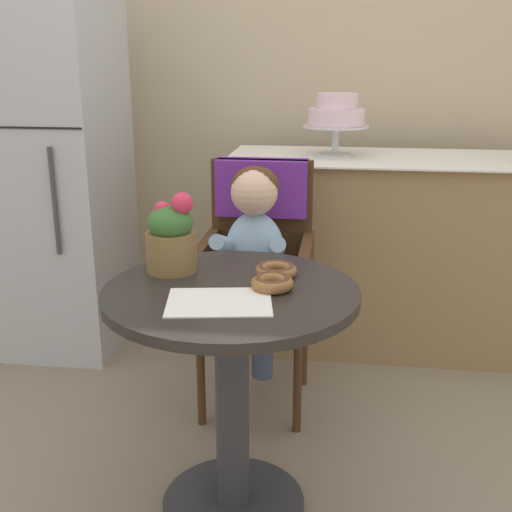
{
  "coord_description": "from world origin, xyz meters",
  "views": [
    {
      "loc": [
        0.3,
        -1.64,
        1.34
      ],
      "look_at": [
        0.05,
        0.15,
        0.77
      ],
      "focal_mm": 44.73,
      "sensor_mm": 36.0,
      "label": 1
    }
  ],
  "objects_px": {
    "wicker_chair": "(259,244)",
    "donut_mid": "(276,270)",
    "tiered_cake_stand": "(336,115)",
    "donut_front": "(272,282)",
    "seated_child": "(253,246)",
    "refrigerator": "(46,168)",
    "flower_vase": "(171,236)",
    "cafe_table": "(232,357)"
  },
  "relations": [
    {
      "from": "wicker_chair",
      "to": "donut_mid",
      "type": "xyz_separation_m",
      "value": [
        0.13,
        -0.6,
        0.1
      ]
    },
    {
      "from": "tiered_cake_stand",
      "to": "wicker_chair",
      "type": "bearing_deg",
      "value": -115.02
    },
    {
      "from": "donut_front",
      "to": "donut_mid",
      "type": "bearing_deg",
      "value": 90.88
    },
    {
      "from": "wicker_chair",
      "to": "seated_child",
      "type": "xyz_separation_m",
      "value": [
        -0.0,
        -0.16,
        0.04
      ]
    },
    {
      "from": "donut_front",
      "to": "tiered_cake_stand",
      "type": "bearing_deg",
      "value": 83.85
    },
    {
      "from": "tiered_cake_stand",
      "to": "refrigerator",
      "type": "height_order",
      "value": "refrigerator"
    },
    {
      "from": "seated_child",
      "to": "donut_front",
      "type": "height_order",
      "value": "seated_child"
    },
    {
      "from": "donut_front",
      "to": "flower_vase",
      "type": "bearing_deg",
      "value": 159.47
    },
    {
      "from": "cafe_table",
      "to": "seated_child",
      "type": "relative_size",
      "value": 0.99
    },
    {
      "from": "flower_vase",
      "to": "seated_child",
      "type": "bearing_deg",
      "value": 67.31
    },
    {
      "from": "cafe_table",
      "to": "refrigerator",
      "type": "xyz_separation_m",
      "value": [
        -1.05,
        1.1,
        0.34
      ]
    },
    {
      "from": "wicker_chair",
      "to": "refrigerator",
      "type": "height_order",
      "value": "refrigerator"
    },
    {
      "from": "donut_mid",
      "to": "seated_child",
      "type": "bearing_deg",
      "value": 106.53
    },
    {
      "from": "seated_child",
      "to": "refrigerator",
      "type": "relative_size",
      "value": 0.43
    },
    {
      "from": "wicker_chair",
      "to": "tiered_cake_stand",
      "type": "xyz_separation_m",
      "value": [
        0.27,
        0.58,
        0.44
      ]
    },
    {
      "from": "seated_child",
      "to": "donut_front",
      "type": "relative_size",
      "value": 6.17
    },
    {
      "from": "tiered_cake_stand",
      "to": "seated_child",
      "type": "bearing_deg",
      "value": -110.21
    },
    {
      "from": "donut_mid",
      "to": "flower_vase",
      "type": "xyz_separation_m",
      "value": [
        -0.31,
        0.0,
        0.09
      ]
    },
    {
      "from": "seated_child",
      "to": "flower_vase",
      "type": "height_order",
      "value": "flower_vase"
    },
    {
      "from": "donut_mid",
      "to": "refrigerator",
      "type": "distance_m",
      "value": 1.52
    },
    {
      "from": "cafe_table",
      "to": "wicker_chair",
      "type": "height_order",
      "value": "wicker_chair"
    },
    {
      "from": "flower_vase",
      "to": "tiered_cake_stand",
      "type": "distance_m",
      "value": 1.28
    },
    {
      "from": "donut_front",
      "to": "wicker_chair",
      "type": "bearing_deg",
      "value": 100.56
    },
    {
      "from": "donut_front",
      "to": "donut_mid",
      "type": "relative_size",
      "value": 0.96
    },
    {
      "from": "donut_mid",
      "to": "wicker_chair",
      "type": "bearing_deg",
      "value": 102.36
    },
    {
      "from": "tiered_cake_stand",
      "to": "refrigerator",
      "type": "xyz_separation_m",
      "value": [
        -1.3,
        -0.2,
        -0.23
      ]
    },
    {
      "from": "wicker_chair",
      "to": "seated_child",
      "type": "relative_size",
      "value": 1.31
    },
    {
      "from": "wicker_chair",
      "to": "tiered_cake_stand",
      "type": "relative_size",
      "value": 3.18
    },
    {
      "from": "seated_child",
      "to": "donut_mid",
      "type": "distance_m",
      "value": 0.46
    },
    {
      "from": "donut_mid",
      "to": "tiered_cake_stand",
      "type": "xyz_separation_m",
      "value": [
        0.14,
        1.18,
        0.34
      ]
    },
    {
      "from": "donut_front",
      "to": "cafe_table",
      "type": "bearing_deg",
      "value": -175.92
    },
    {
      "from": "donut_mid",
      "to": "tiered_cake_stand",
      "type": "bearing_deg",
      "value": 83.17
    },
    {
      "from": "flower_vase",
      "to": "donut_front",
      "type": "bearing_deg",
      "value": -20.53
    },
    {
      "from": "flower_vase",
      "to": "refrigerator",
      "type": "relative_size",
      "value": 0.14
    },
    {
      "from": "cafe_table",
      "to": "donut_mid",
      "type": "xyz_separation_m",
      "value": [
        0.11,
        0.12,
        0.23
      ]
    },
    {
      "from": "seated_child",
      "to": "donut_front",
      "type": "bearing_deg",
      "value": -76.57
    },
    {
      "from": "donut_front",
      "to": "tiered_cake_stand",
      "type": "relative_size",
      "value": 0.39
    },
    {
      "from": "donut_front",
      "to": "refrigerator",
      "type": "xyz_separation_m",
      "value": [
        -1.16,
        1.09,
        0.11
      ]
    },
    {
      "from": "refrigerator",
      "to": "seated_child",
      "type": "bearing_deg",
      "value": -27.5
    },
    {
      "from": "donut_front",
      "to": "donut_mid",
      "type": "xyz_separation_m",
      "value": [
        -0.0,
        0.11,
        -0.0
      ]
    },
    {
      "from": "cafe_table",
      "to": "donut_mid",
      "type": "bearing_deg",
      "value": 47.26
    },
    {
      "from": "flower_vase",
      "to": "tiered_cake_stand",
      "type": "height_order",
      "value": "tiered_cake_stand"
    }
  ]
}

